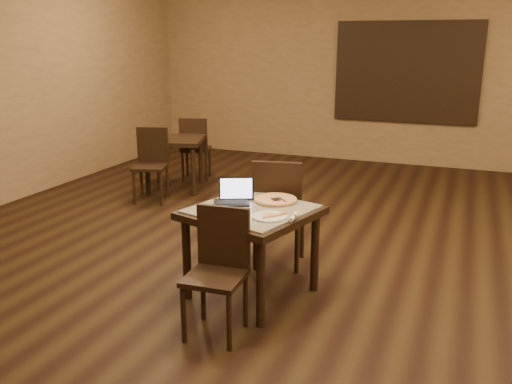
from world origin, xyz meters
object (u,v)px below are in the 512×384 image
at_px(pizza_pan, 276,201).
at_px(other_table_b_chair_far, 195,145).
at_px(chair_main_near, 219,264).
at_px(laptop, 234,196).
at_px(other_table_b, 174,147).
at_px(other_table_b_chair_near, 151,160).
at_px(tiled_table, 252,220).
at_px(chair_main_far, 278,208).

xyz_separation_m(pizza_pan, other_table_b_chair_far, (-2.36, 3.00, -0.23)).
xyz_separation_m(chair_main_near, other_table_b_chair_far, (-2.23, 3.86, 0.02)).
relative_size(laptop, other_table_b, 0.35).
bearing_deg(other_table_b, other_table_b_chair_far, 69.62).
relative_size(laptop, other_table_b_chair_near, 0.37).
relative_size(tiled_table, other_table_b_chair_far, 1.18).
relative_size(chair_main_far, other_table_b, 1.05).
bearing_deg(other_table_b, pizza_pan, -63.38).
relative_size(other_table_b_chair_near, other_table_b_chair_far, 1.00).
height_order(chair_main_near, other_table_b_chair_far, other_table_b_chair_far).
distance_m(laptop, other_table_b_chair_far, 3.75).
distance_m(tiled_table, pizza_pan, 0.29).
relative_size(chair_main_near, chair_main_far, 0.89).
height_order(tiled_table, other_table_b, tiled_table).
xyz_separation_m(laptop, other_table_b_chair_far, (-2.04, 3.14, -0.27)).
height_order(pizza_pan, other_table_b_chair_far, other_table_b_chair_far).
distance_m(chair_main_far, other_table_b, 3.07).
distance_m(other_table_b_chair_near, other_table_b_chair_far, 1.13).
distance_m(tiled_table, other_table_b_chair_far, 3.94).
height_order(chair_main_near, laptop, laptop).
bearing_deg(other_table_b_chair_far, other_table_b_chair_near, 69.62).
relative_size(chair_main_far, laptop, 2.97).
xyz_separation_m(laptop, other_table_b_chair_near, (-2.09, 2.01, -0.27)).
bearing_deg(other_table_b_chair_far, chair_main_near, 102.30).
bearing_deg(pizza_pan, chair_main_near, -98.28).
distance_m(pizza_pan, other_table_b_chair_near, 3.06).
bearing_deg(chair_main_near, other_table_b_chair_near, 126.34).
bearing_deg(other_table_b_chair_near, chair_main_near, -67.87).
distance_m(chair_main_near, laptop, 0.80).
height_order(chair_main_far, laptop, chair_main_far).
bearing_deg(other_table_b_chair_far, pizza_pan, 110.42).
bearing_deg(other_table_b, other_table_b_chair_near, -110.38).
xyz_separation_m(pizza_pan, other_table_b_chair_near, (-2.41, 1.87, -0.23)).
height_order(chair_main_near, other_table_b_chair_near, other_table_b_chair_near).
xyz_separation_m(tiled_table, pizza_pan, (0.12, 0.24, 0.11)).
bearing_deg(laptop, chair_main_near, -99.29).
relative_size(chair_main_near, other_table_b_chair_near, 0.97).
height_order(laptop, pizza_pan, laptop).
bearing_deg(laptop, chair_main_far, 42.65).
bearing_deg(other_table_b_chair_far, chair_main_far, 112.84).
distance_m(chair_main_near, other_table_b_chair_near, 3.56).
bearing_deg(tiled_table, pizza_pan, 79.29).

